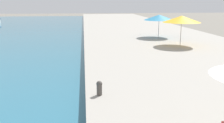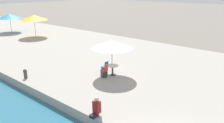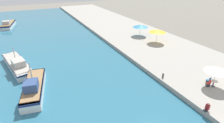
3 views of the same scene
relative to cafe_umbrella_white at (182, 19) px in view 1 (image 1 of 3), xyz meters
name	(u,v)px [view 1 (image 1 of 3)]	position (x,y,z in m)	size (l,w,h in m)	color
quay_promenade	(139,32)	(-0.96, 13.50, -2.75)	(16.00, 90.00, 0.62)	#A39E93
cafe_umbrella_white	(182,19)	(0.00, 0.00, 0.00)	(3.45, 3.45, 2.74)	#B7B7B7
cafe_umbrella_striped	(159,17)	(-0.46, 5.48, -0.19)	(3.47, 3.47, 2.55)	#B7B7B7
mooring_bollard	(99,88)	(-8.35, -11.88, -2.09)	(0.26, 0.26, 0.65)	#4C4742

